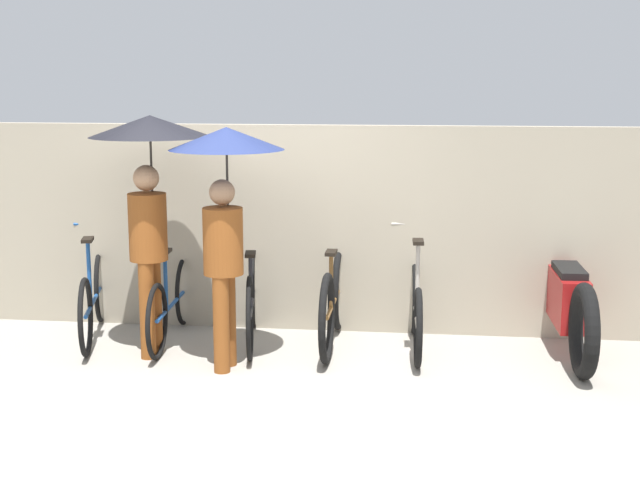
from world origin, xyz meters
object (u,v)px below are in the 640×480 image
Objects in this scene: pedestrian_leading at (149,167)px; motorcycle at (568,303)px; parked_bicycle_2 at (252,301)px; pedestrian_center at (225,184)px; parked_bicycle_1 at (172,302)px; parked_bicycle_3 at (333,302)px; parked_bicycle_0 at (93,299)px; parked_bicycle_4 at (416,309)px.

pedestrian_leading reaches higher than motorcycle.
motorcycle is (2.75, 0.08, 0.05)m from parked_bicycle_2.
parked_bicycle_2 is 1.31m from pedestrian_center.
pedestrian_leading reaches higher than pedestrian_center.
parked_bicycle_1 is 1.02× the size of parked_bicycle_2.
motorcycle is at bearing -88.07° from parked_bicycle_3.
parked_bicycle_2 reaches higher than motorcycle.
parked_bicycle_1 is at bearing -104.04° from parked_bicycle_0.
parked_bicycle_1 is at bearing 90.18° from motorcycle.
parked_bicycle_4 is at bearing -93.07° from parked_bicycle_1.
pedestrian_leading is at bearing 163.12° from pedestrian_center.
parked_bicycle_3 is 0.87× the size of pedestrian_leading.
parked_bicycle_1 is at bearing 83.02° from parked_bicycle_2.
parked_bicycle_3 is (0.73, 0.01, 0.01)m from parked_bicycle_2.
parked_bicycle_4 is (1.45, -0.02, -0.02)m from parked_bicycle_2.
motorcycle is (3.52, 0.46, -1.18)m from pedestrian_leading.
pedestrian_center is (0.71, -0.28, -0.10)m from pedestrian_leading.
parked_bicycle_3 is 1.52m from pedestrian_center.
parked_bicycle_4 is 1.30m from motorcycle.
parked_bicycle_2 reaches higher than parked_bicycle_0.
parked_bicycle_4 is (2.91, 0.01, -0.01)m from parked_bicycle_0.
parked_bicycle_2 is (1.45, 0.03, 0.02)m from parked_bicycle_0.
parked_bicycle_3 reaches higher than motorcycle.
pedestrian_leading reaches higher than parked_bicycle_3.
motorcycle is (4.20, 0.11, 0.06)m from parked_bicycle_0.
parked_bicycle_1 is at bearing 91.48° from parked_bicycle_3.
pedestrian_center is 3.10m from motorcycle.
motorcycle is at bearing -91.47° from parked_bicycle_1.
motorcycle is (2.81, 0.74, -1.08)m from pedestrian_center.
parked_bicycle_1 is 1.30m from pedestrian_leading.
parked_bicycle_4 is 2.01m from pedestrian_center.
parked_bicycle_1 is 0.85× the size of pedestrian_leading.
motorcycle is (3.47, 0.11, 0.07)m from parked_bicycle_1.
parked_bicycle_3 is 0.81× the size of motorcycle.
parked_bicycle_1 is (0.73, 0.00, -0.01)m from parked_bicycle_0.
parked_bicycle_4 reaches higher than parked_bicycle_3.
parked_bicycle_4 is (0.73, -0.03, -0.04)m from parked_bicycle_3.
pedestrian_leading is (-0.05, -0.35, 1.25)m from parked_bicycle_1.
parked_bicycle_3 is (2.18, 0.04, 0.03)m from parked_bicycle_0.
parked_bicycle_1 is at bearing 141.02° from pedestrian_center.
parked_bicycle_2 is 0.86× the size of pedestrian_center.
parked_bicycle_4 is 2.58m from pedestrian_leading.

